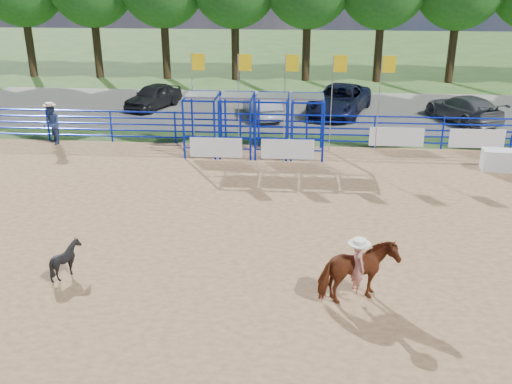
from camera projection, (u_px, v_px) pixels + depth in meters
ground at (308, 247)px, 16.64m from camera, size 120.00×120.00×0.00m
arena_dirt at (308, 247)px, 16.64m from camera, size 30.00×20.00×0.02m
gravel_strip at (306, 110)px, 32.38m from camera, size 40.00×10.00×0.01m
announcer_table at (503, 160)px, 22.70m from camera, size 1.63×0.87×0.84m
horse_and_rider at (357, 270)px, 13.65m from camera, size 2.06×1.53×2.33m
calf at (66, 259)px, 14.95m from camera, size 1.07×1.02×0.94m
spectator_cowboy at (52, 124)px, 25.88m from camera, size 1.11×1.13×1.89m
car_a at (153, 96)px, 32.57m from camera, size 3.00×4.34×1.37m
car_b at (262, 106)px, 30.49m from camera, size 2.48×4.07×1.27m
car_c at (339, 100)px, 31.22m from camera, size 4.15×6.16×1.57m
car_d at (463, 109)px, 29.71m from camera, size 3.67×5.17×1.39m
perimeter_fence at (308, 224)px, 16.37m from camera, size 30.10×20.10×1.50m
chute_assembly at (263, 125)px, 24.50m from camera, size 19.32×2.41×4.20m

